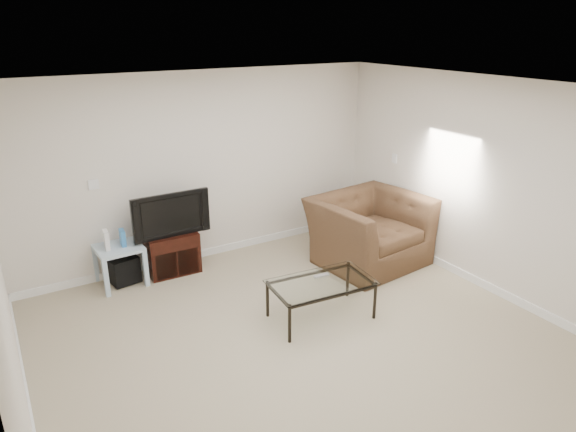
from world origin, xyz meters
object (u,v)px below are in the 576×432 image
coffee_table (321,300)px  subwoofer (123,269)px  television (169,213)px  recliner (370,220)px  side_table (120,265)px  tv_stand (172,252)px

coffee_table → subwoofer: bearing=130.1°
television → recliner: recliner is taller
side_table → coffee_table: size_ratio=0.48×
subwoofer → side_table: bearing=-143.6°
tv_stand → side_table: size_ratio=1.22×
subwoofer → coffee_table: (1.64, -1.94, 0.04)m
recliner → coffee_table: size_ratio=1.25×
tv_stand → subwoofer: size_ratio=1.94×
tv_stand → coffee_table: bearing=-60.9°
television → coffee_table: (1.01, -1.90, -0.60)m
tv_stand → television: television is taller
recliner → tv_stand: bearing=149.3°
subwoofer → coffee_table: 2.54m
tv_stand → television: bearing=-90.0°
side_table → subwoofer: (0.03, 0.02, -0.07)m
subwoofer → recliner: size_ratio=0.24×
side_table → recliner: recliner is taller
side_table → recliner: size_ratio=0.38×
tv_stand → side_table: tv_stand is taller
subwoofer → recliner: bearing=-20.3°
tv_stand → coffee_table: size_ratio=0.58×
tv_stand → television: size_ratio=0.70×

